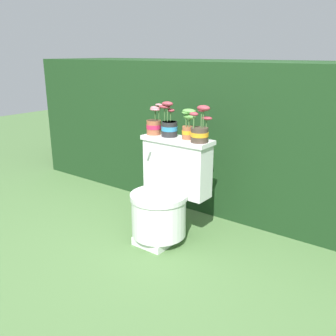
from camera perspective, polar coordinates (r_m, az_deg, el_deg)
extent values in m
plane|color=#4C703D|center=(2.66, 0.37, -11.31)|extent=(12.00, 12.00, 0.00)
cube|color=#193819|center=(3.30, 11.25, 5.20)|extent=(4.15, 0.94, 1.21)
cube|color=silver|center=(2.67, -1.39, -10.51)|extent=(0.23, 0.32, 0.06)
cylinder|color=silver|center=(2.60, -1.41, -7.40)|extent=(0.37, 0.37, 0.26)
cylinder|color=silver|center=(2.55, -1.44, -4.34)|extent=(0.39, 0.39, 0.04)
cube|color=silver|center=(2.65, 1.37, 0.03)|extent=(0.49, 0.16, 0.38)
cube|color=silver|center=(2.60, 1.41, 4.31)|extent=(0.52, 0.18, 0.03)
cylinder|color=silver|center=(2.64, -3.02, 2.48)|extent=(0.02, 0.05, 0.02)
cylinder|color=#9E5638|center=(2.70, -2.19, 6.22)|extent=(0.10, 0.10, 0.10)
cylinder|color=#D1234C|center=(2.70, -2.19, 6.33)|extent=(0.11, 0.11, 0.03)
cylinder|color=#332319|center=(2.69, -2.20, 7.16)|extent=(0.09, 0.09, 0.01)
cylinder|color=#4C753D|center=(2.67, -1.39, 8.38)|extent=(0.01, 0.01, 0.11)
ellipsoid|color=#B26B75|center=(2.66, -1.40, 9.62)|extent=(0.06, 0.04, 0.02)
cylinder|color=#4C753D|center=(2.69, -1.91, 8.15)|extent=(0.01, 0.01, 0.08)
ellipsoid|color=#B26B75|center=(2.69, -1.92, 9.15)|extent=(0.08, 0.06, 0.03)
cylinder|color=#4C753D|center=(2.68, -1.97, 8.03)|extent=(0.01, 0.01, 0.07)
ellipsoid|color=#B26B75|center=(2.68, -1.98, 8.91)|extent=(0.08, 0.06, 0.02)
cylinder|color=#262628|center=(2.63, 0.21, 5.96)|extent=(0.11, 0.11, 0.10)
cylinder|color=#2D84BC|center=(2.63, 0.21, 6.07)|extent=(0.11, 0.11, 0.03)
cylinder|color=#332319|center=(2.62, 0.22, 6.95)|extent=(0.10, 0.10, 0.01)
cylinder|color=#4C753D|center=(2.64, 0.40, 7.89)|extent=(0.01, 0.01, 0.07)
ellipsoid|color=#93333D|center=(2.64, 0.40, 8.78)|extent=(0.06, 0.04, 0.03)
cylinder|color=#4C753D|center=(2.64, -0.53, 8.16)|extent=(0.01, 0.01, 0.09)
ellipsoid|color=#93333D|center=(2.63, -0.53, 9.32)|extent=(0.09, 0.06, 0.02)
cylinder|color=#4C753D|center=(2.62, -0.08, 8.33)|extent=(0.01, 0.01, 0.11)
ellipsoid|color=#93333D|center=(2.61, -0.08, 9.77)|extent=(0.09, 0.06, 0.03)
cylinder|color=#9E5638|center=(2.56, 3.02, 5.41)|extent=(0.08, 0.08, 0.09)
cylinder|color=orange|center=(2.56, 3.02, 5.50)|extent=(0.08, 0.08, 0.03)
cylinder|color=#332319|center=(2.55, 3.03, 6.23)|extent=(0.08, 0.08, 0.01)
cylinder|color=#4C753D|center=(2.52, 2.74, 7.26)|extent=(0.01, 0.01, 0.09)
ellipsoid|color=#569342|center=(2.51, 2.76, 8.41)|extent=(0.07, 0.05, 0.02)
cylinder|color=#4C753D|center=(2.52, 3.21, 7.34)|extent=(0.01, 0.01, 0.10)
ellipsoid|color=#569342|center=(2.51, 3.24, 8.64)|extent=(0.10, 0.07, 0.03)
cylinder|color=#4C753D|center=(2.53, 3.29, 6.93)|extent=(0.01, 0.01, 0.06)
ellipsoid|color=#569342|center=(2.52, 3.30, 7.84)|extent=(0.09, 0.06, 0.04)
cylinder|color=#47382D|center=(2.47, 4.82, 5.05)|extent=(0.12, 0.12, 0.10)
cylinder|color=orange|center=(2.47, 4.82, 5.16)|extent=(0.12, 0.12, 0.03)
cylinder|color=#332319|center=(2.46, 4.85, 6.02)|extent=(0.11, 0.11, 0.01)
cylinder|color=#4C753D|center=(2.44, 5.39, 7.45)|extent=(0.01, 0.01, 0.12)
ellipsoid|color=#93333D|center=(2.43, 5.44, 9.07)|extent=(0.09, 0.06, 0.04)
cylinder|color=#4C753D|center=(2.42, 3.94, 7.03)|extent=(0.01, 0.01, 0.09)
ellipsoid|color=#93333D|center=(2.41, 3.97, 8.21)|extent=(0.06, 0.04, 0.03)
cylinder|color=#4C753D|center=(2.47, 5.86, 6.80)|extent=(0.01, 0.01, 0.05)
ellipsoid|color=#93333D|center=(2.46, 5.88, 7.57)|extent=(0.08, 0.06, 0.02)
cylinder|color=#4C753D|center=(2.44, 5.09, 7.35)|extent=(0.01, 0.01, 0.11)
ellipsoid|color=#93333D|center=(2.43, 5.13, 8.70)|extent=(0.05, 0.04, 0.01)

